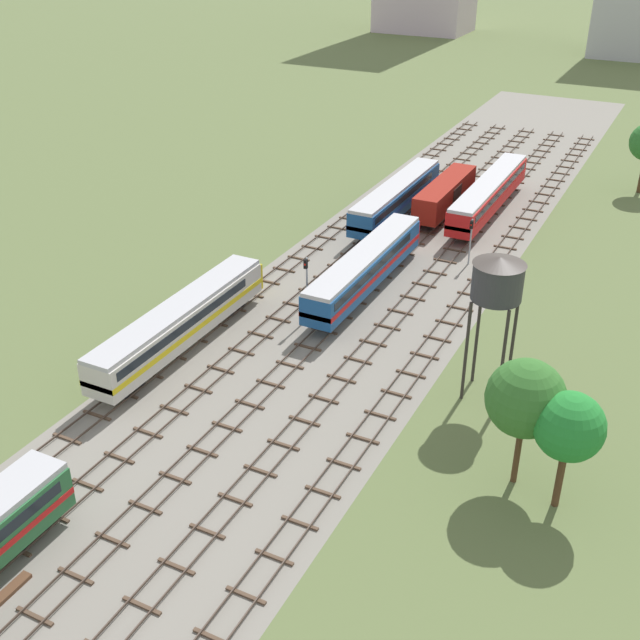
{
  "coord_description": "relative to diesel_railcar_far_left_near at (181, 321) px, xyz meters",
  "views": [
    {
      "loc": [
        25.47,
        -1.71,
        32.52
      ],
      "look_at": [
        0.0,
        48.69,
        1.5
      ],
      "focal_mm": 44.12,
      "sensor_mm": 36.0,
      "label": 1
    }
  ],
  "objects": [
    {
      "name": "track_left",
      "position": [
        4.44,
        15.19,
        -2.46
      ],
      "size": [
        2.4,
        126.0,
        0.29
      ],
      "color": "#47382D",
      "rests_on": "ground"
    },
    {
      "name": "ground_plane",
      "position": [
        8.88,
        14.19,
        -2.6
      ],
      "size": [
        480.0,
        480.0,
        0.0
      ],
      "primitive_type": "plane",
      "color": "#5B6B3D"
    },
    {
      "name": "diesel_railcar_far_left_near",
      "position": [
        0.0,
        0.0,
        0.0
      ],
      "size": [
        2.96,
        20.5,
        3.8
      ],
      "color": "beige",
      "rests_on": "ground"
    },
    {
      "name": "passenger_coach_centre_farther",
      "position": [
        13.33,
        40.22,
        0.02
      ],
      "size": [
        2.96,
        22.0,
        3.8
      ],
      "color": "red",
      "rests_on": "ground"
    },
    {
      "name": "signal_post_nearest",
      "position": [
        15.55,
        26.12,
        0.44
      ],
      "size": [
        0.28,
        0.47,
        4.73
      ],
      "color": "gray",
      "rests_on": "ground"
    },
    {
      "name": "lineside_tree_0",
      "position": [
        30.7,
        -4.93,
        3.16
      ],
      "size": [
        4.12,
        4.12,
        7.86
      ],
      "color": "#4C331E",
      "rests_on": "ground"
    },
    {
      "name": "lineside_tree_2",
      "position": [
        27.91,
        -3.91,
        3.61
      ],
      "size": [
        4.82,
        4.82,
        8.64
      ],
      "color": "#4C331E",
      "rests_on": "ground"
    },
    {
      "name": "track_centre_left",
      "position": [
        8.88,
        15.19,
        -2.46
      ],
      "size": [
        2.4,
        126.0,
        0.29
      ],
      "color": "#47382D",
      "rests_on": "ground"
    },
    {
      "name": "track_centre_right",
      "position": [
        17.77,
        15.19,
        -2.46
      ],
      "size": [
        2.4,
        126.0,
        0.29
      ],
      "color": "#47382D",
      "rests_on": "ground"
    },
    {
      "name": "signal_post_near",
      "position": [
        6.66,
        8.76,
        1.1
      ],
      "size": [
        0.28,
        0.47,
        5.86
      ],
      "color": "gray",
      "rests_on": "ground"
    },
    {
      "name": "diesel_railcar_left_midfar",
      "position": [
        4.44,
        34.48,
        0.0
      ],
      "size": [
        2.96,
        20.5,
        3.8
      ],
      "color": "#194C8C",
      "rests_on": "ground"
    },
    {
      "name": "ballast_bed",
      "position": [
        8.88,
        14.19,
        -2.59
      ],
      "size": [
        21.77,
        176.0,
        0.01
      ],
      "primitive_type": "cube",
      "color": "gray",
      "rests_on": "ground"
    },
    {
      "name": "freight_boxcar_centre_left_far",
      "position": [
        8.89,
        38.1,
        -0.15
      ],
      "size": [
        2.87,
        14.0,
        3.6
      ],
      "color": "maroon",
      "rests_on": "ground"
    },
    {
      "name": "water_tower",
      "position": [
        23.48,
        4.72,
        6.59
      ],
      "size": [
        3.67,
        3.67,
        10.97
      ],
      "color": "#2D2826",
      "rests_on": "ground"
    },
    {
      "name": "track_centre",
      "position": [
        13.33,
        15.19,
        -2.46
      ],
      "size": [
        2.4,
        126.0,
        0.29
      ],
      "color": "#47382D",
      "rests_on": "ground"
    },
    {
      "name": "diesel_railcar_centre_left_mid",
      "position": [
        8.88,
        15.92,
        0.0
      ],
      "size": [
        2.96,
        20.5,
        3.8
      ],
      "color": "#194C8C",
      "rests_on": "ground"
    },
    {
      "name": "track_far_left",
      "position": [
        0.0,
        15.19,
        -2.46
      ],
      "size": [
        2.4,
        126.0,
        0.29
      ],
      "color": "#47382D",
      "rests_on": "ground"
    }
  ]
}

